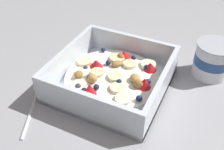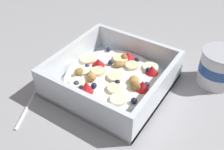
% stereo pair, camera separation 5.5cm
% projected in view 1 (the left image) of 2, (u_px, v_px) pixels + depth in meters
% --- Properties ---
extents(ground_plane, '(2.40, 2.40, 0.00)m').
position_uv_depth(ground_plane, '(102.00, 88.00, 0.56)').
color(ground_plane, '#9E9EA3').
extents(fruit_bowl, '(0.23, 0.23, 0.07)m').
position_uv_depth(fruit_bowl, '(112.00, 78.00, 0.56)').
color(fruit_bowl, white).
rests_on(fruit_bowl, ground).
extents(spoon, '(0.09, 0.16, 0.01)m').
position_uv_depth(spoon, '(37.00, 91.00, 0.55)').
color(spoon, silver).
rests_on(spoon, ground).
extents(yogurt_cup, '(0.08, 0.08, 0.08)m').
position_uv_depth(yogurt_cup, '(212.00, 59.00, 0.57)').
color(yogurt_cup, white).
rests_on(yogurt_cup, ground).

